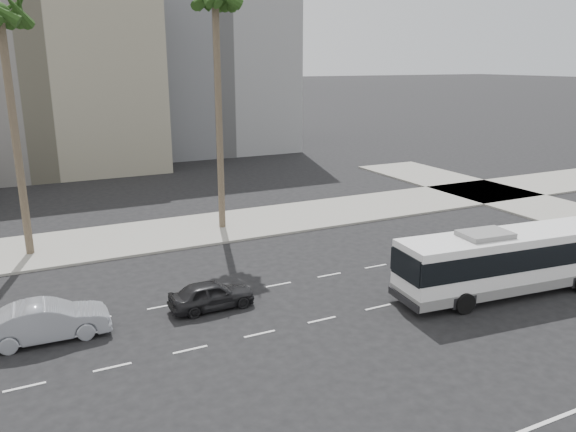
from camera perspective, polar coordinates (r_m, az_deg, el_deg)
ground at (r=26.75m, az=9.13°, el=-9.15°), size 700.00×700.00×0.00m
sidewalk_north at (r=39.55m, az=-3.85°, el=-0.66°), size 120.00×7.00×0.15m
midrise_beige_west at (r=64.74m, az=-24.73°, el=12.31°), size 24.00×18.00×18.00m
midrise_gray_center at (r=75.10m, az=-9.29°, el=16.80°), size 20.00×20.00×26.00m
highrise_right at (r=257.74m, az=-13.67°, el=20.45°), size 26.00×26.00×70.00m
highrise_far at (r=292.72m, az=-9.97°, el=19.02°), size 22.00×22.00×60.00m
city_bus at (r=29.36m, az=21.39°, el=-4.13°), size 11.72×3.67×3.31m
car_a at (r=26.31m, az=-7.78°, el=-7.93°), size 1.62×3.95×1.34m
car_b at (r=25.31m, az=-23.26°, el=-9.78°), size 1.85×4.93×1.61m
palm_near at (r=37.09m, az=-7.41°, el=20.69°), size 4.75×4.75×15.99m
palm_mid at (r=34.75m, az=-27.22°, el=17.41°), size 4.75×4.75×14.68m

